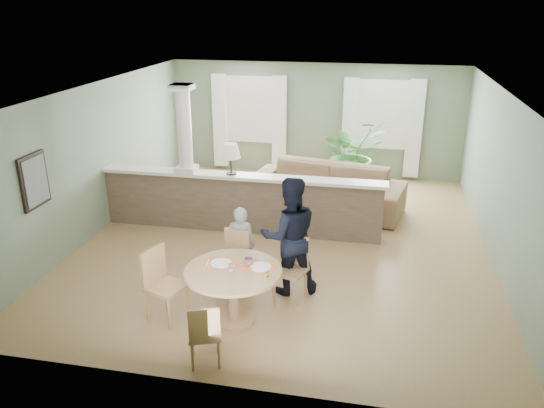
% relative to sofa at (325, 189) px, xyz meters
% --- Properties ---
extents(ground, '(8.00, 8.00, 0.00)m').
position_rel_sofa_xyz_m(ground, '(-0.54, -1.61, -0.46)').
color(ground, tan).
rests_on(ground, ground).
extents(room_shell, '(7.02, 8.02, 2.71)m').
position_rel_sofa_xyz_m(room_shell, '(-0.57, -0.98, 1.36)').
color(room_shell, gray).
rests_on(room_shell, ground).
extents(pony_wall, '(5.32, 0.38, 2.70)m').
position_rel_sofa_xyz_m(pony_wall, '(-1.53, -1.41, 0.25)').
color(pony_wall, '#715F49').
rests_on(pony_wall, ground).
extents(sofa, '(3.31, 1.82, 0.91)m').
position_rel_sofa_xyz_m(sofa, '(0.00, 0.00, 0.00)').
color(sofa, brown).
rests_on(sofa, ground).
extents(houseplant, '(1.93, 1.90, 1.62)m').
position_rel_sofa_xyz_m(houseplant, '(0.45, 1.52, 0.35)').
color(houseplant, '#346E2C').
rests_on(houseplant, ground).
extents(dining_table, '(1.28, 1.28, 0.88)m').
position_rel_sofa_xyz_m(dining_table, '(-0.76, -4.32, 0.16)').
color(dining_table, tan).
rests_on(dining_table, ground).
extents(chair_far_boy, '(0.49, 0.49, 0.93)m').
position_rel_sofa_xyz_m(chair_far_boy, '(-0.99, -3.50, 0.05)').
color(chair_far_boy, tan).
rests_on(chair_far_boy, ground).
extents(chair_far_man, '(0.53, 0.53, 0.93)m').
position_rel_sofa_xyz_m(chair_far_man, '(-0.11, -3.54, 0.06)').
color(chair_far_man, tan).
rests_on(chair_far_man, ground).
extents(chair_near, '(0.48, 0.48, 0.84)m').
position_rel_sofa_xyz_m(chair_near, '(-0.86, -5.30, 0.01)').
color(chair_near, tan).
rests_on(chair_near, ground).
extents(chair_side, '(0.59, 0.59, 1.02)m').
position_rel_sofa_xyz_m(chair_side, '(-1.73, -4.44, 0.11)').
color(chair_side, tan).
rests_on(chair_side, ground).
extents(child_person, '(0.49, 0.36, 1.23)m').
position_rel_sofa_xyz_m(child_person, '(-0.95, -3.26, 0.16)').
color(child_person, gray).
rests_on(child_person, ground).
extents(man_person, '(1.05, 0.94, 1.78)m').
position_rel_sofa_xyz_m(man_person, '(-0.18, -3.37, 0.43)').
color(man_person, black).
rests_on(man_person, ground).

